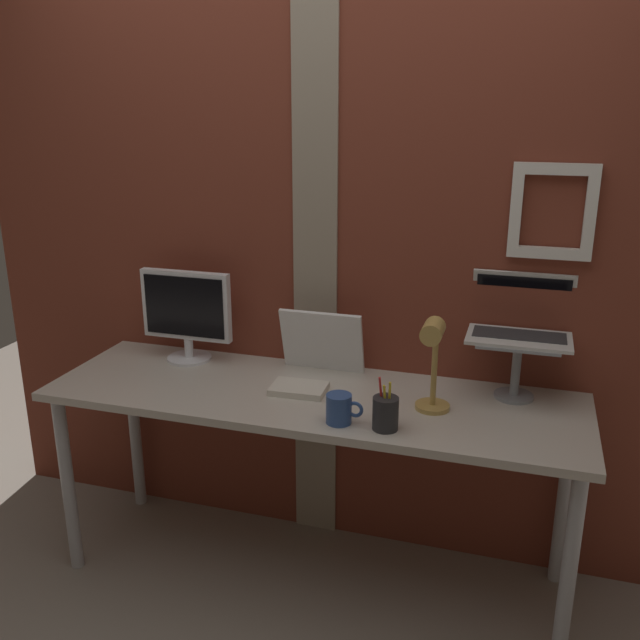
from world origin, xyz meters
TOP-DOWN VIEW (x-y plane):
  - ground_plane at (0.00, 0.00)m, footprint 6.00×6.00m
  - brick_wall_back at (0.00, 0.48)m, footprint 3.03×0.15m
  - desk at (0.04, 0.12)m, footprint 1.95×0.60m
  - monitor at (-0.55, 0.29)m, footprint 0.38×0.18m
  - laptop_stand at (0.74, 0.30)m, footprint 0.28×0.22m
  - laptop at (0.74, 0.37)m, footprint 0.36×0.29m
  - whiteboard_panel at (0.01, 0.33)m, footprint 0.33×0.09m
  - desk_lamp at (0.48, 0.06)m, footprint 0.12×0.20m
  - pen_cup at (0.35, -0.09)m, footprint 0.08×0.08m
  - coffee_mug at (0.20, -0.09)m, footprint 0.13×0.09m
  - paper_clutter_stack at (-0.01, 0.12)m, footprint 0.21×0.15m

SIDE VIEW (x-z plane):
  - ground_plane at x=0.00m, z-range 0.00..0.00m
  - desk at x=0.04m, z-range 0.30..1.07m
  - paper_clutter_stack at x=-0.01m, z-range 0.77..0.80m
  - coffee_mug at x=0.20m, z-range 0.77..0.87m
  - pen_cup at x=0.35m, z-range 0.74..0.92m
  - whiteboard_panel at x=0.01m, z-range 0.77..1.02m
  - laptop_stand at x=0.74m, z-range 0.81..1.03m
  - monitor at x=-0.55m, z-range 0.79..1.17m
  - desk_lamp at x=0.48m, z-range 0.81..1.16m
  - laptop at x=0.74m, z-range 0.94..1.16m
  - brick_wall_back at x=0.00m, z-range 0.00..2.30m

